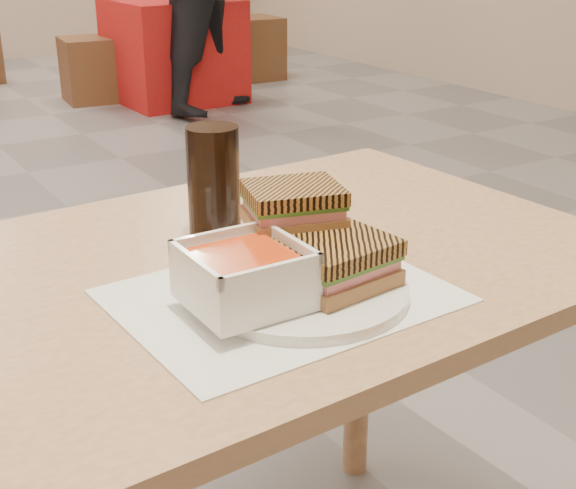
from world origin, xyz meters
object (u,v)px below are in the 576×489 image
cola_glass (214,182)px  bg_table_1 (174,51)px  plate (303,291)px  main_table (199,348)px  soup_bowl (245,278)px  bg_chair_1l (92,70)px  bg_chair_1r (251,48)px  panini_lower (338,262)px

cola_glass → bg_table_1: (1.87, 4.24, -0.48)m
plate → main_table: bearing=119.3°
plate → soup_bowl: soup_bowl is taller
plate → bg_table_1: 4.88m
plate → bg_chair_1l: size_ratio=0.60×
soup_bowl → bg_chair_1l: (1.46, 4.79, -0.58)m
soup_bowl → bg_chair_1r: (2.84, 4.94, -0.56)m
panini_lower → bg_chair_1r: size_ratio=0.29×
bg_chair_1r → bg_table_1: bearing=-153.0°
soup_bowl → cola_glass: 0.27m
soup_bowl → panini_lower: soup_bowl is taller
main_table → bg_table_1: bearing=65.8°
plate → bg_table_1: size_ratio=0.33×
cola_glass → bg_chair_1l: cola_glass is taller
bg_chair_1r → main_table: bearing=-120.5°
panini_lower → bg_chair_1l: panini_lower is taller
bg_table_1 → bg_chair_1l: bearing=149.3°
bg_chair_1l → bg_chair_1r: (1.38, 0.15, 0.02)m
cola_glass → bg_chair_1l: (1.37, 4.54, -0.61)m
main_table → plate: 0.20m
cola_glass → panini_lower: bearing=-83.7°
main_table → bg_chair_1r: main_table is taller
plate → bg_table_1: plate is taller
panini_lower → bg_table_1: panini_lower is taller
plate → bg_chair_1r: (2.75, 4.94, -0.52)m
panini_lower → bg_chair_1l: 5.02m
soup_bowl → bg_chair_1l: 5.04m
bg_chair_1l → cola_glass: bearing=-106.8°
plate → panini_lower: (0.04, -0.02, 0.04)m
cola_glass → bg_chair_1r: size_ratio=0.34×
cola_glass → bg_table_1: bearing=66.3°
main_table → bg_table_1: 4.78m
panini_lower → plate: bearing=152.4°
main_table → bg_chair_1r: 5.58m
soup_bowl → main_table: bearing=88.1°
soup_bowl → bg_table_1: soup_bowl is taller
cola_glass → soup_bowl: bearing=-109.9°
plate → panini_lower: size_ratio=1.86×
soup_bowl → bg_chair_1r: bearing=60.1°
main_table → soup_bowl: 0.22m
main_table → panini_lower: 0.25m
main_table → plate: bearing=-60.7°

